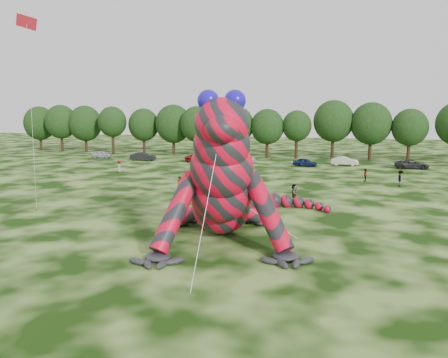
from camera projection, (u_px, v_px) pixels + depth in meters
name	position (u px, v px, depth m)	size (l,w,h in m)	color
ground	(169.00, 265.00, 24.85)	(240.00, 240.00, 0.00)	#16330A
inflatable_gecko	(221.00, 163.00, 31.03)	(16.73, 19.87, 9.94)	red
flying_kite	(27.00, 38.00, 32.18)	(3.90, 3.99, 15.97)	red
tree_0	(40.00, 128.00, 94.79)	(6.91, 6.22, 9.51)	black
tree_1	(61.00, 128.00, 92.02)	(6.74, 6.07, 9.81)	black
tree_2	(85.00, 129.00, 91.31)	(7.04, 6.34, 9.64)	black
tree_3	(113.00, 130.00, 87.80)	(5.81, 5.23, 9.44)	black
tree_4	(144.00, 131.00, 87.81)	(6.22, 5.60, 9.06)	black
tree_5	(173.00, 130.00, 85.79)	(7.16, 6.44, 9.80)	black
tree_6	(197.00, 131.00, 82.69)	(6.52, 5.86, 9.49)	black
tree_7	(236.00, 132.00, 80.85)	(6.68, 6.01, 9.48)	black
tree_8	(267.00, 134.00, 79.53)	(6.14, 5.53, 8.94)	black
tree_9	(297.00, 135.00, 78.51)	(5.27, 4.74, 8.68)	black
tree_10	(333.00, 130.00, 77.89)	(7.09, 6.38, 10.50)	black
tree_11	(371.00, 131.00, 75.89)	(7.01, 6.31, 10.07)	black
tree_12	(409.00, 135.00, 73.91)	(5.99, 5.39, 8.97)	black
car_0	(102.00, 154.00, 80.18)	(1.54, 3.84, 1.31)	silver
car_1	(143.00, 156.00, 75.98)	(1.53, 4.38, 1.44)	black
car_2	(201.00, 158.00, 73.41)	(2.42, 5.25, 1.46)	maroon
car_3	(240.00, 158.00, 73.69)	(2.09, 5.14, 1.49)	silver
car_4	(305.00, 162.00, 68.26)	(1.49, 3.71, 1.27)	#111F43
car_5	(345.00, 161.00, 69.38)	(1.47, 4.21, 1.39)	beige
car_6	(412.00, 164.00, 65.27)	(2.24, 4.87, 1.35)	#272729
spectator_4	(119.00, 167.00, 61.41)	(0.82, 0.53, 1.68)	gray
spectator_5	(294.00, 193.00, 41.39)	(1.66, 0.53, 1.79)	gray
spectator_3	(365.00, 175.00, 53.72)	(0.92, 0.38, 1.57)	gray
spectator_2	(400.00, 178.00, 50.13)	(1.20, 0.69, 1.86)	gray
spectator_1	(203.00, 185.00, 46.44)	(0.77, 0.60, 1.58)	gray
spectator_0	(179.00, 184.00, 47.32)	(0.59, 0.39, 1.62)	gray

